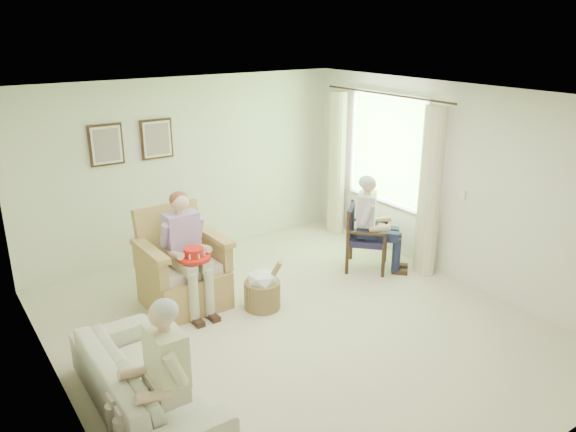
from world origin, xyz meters
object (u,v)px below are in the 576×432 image
object	(u,v)px
hatbox	(262,289)
sofa	(145,381)
wicker_armchair	(183,275)
person_sofa	(164,369)
person_dark	(372,218)
red_hat	(194,255)
wood_armchair	(364,234)
person_wicker	(186,243)

from	to	relation	value
hatbox	sofa	bearing A→B (deg)	-151.06
wicker_armchair	person_sofa	xyz separation A→B (m)	(-1.12, -2.18, 0.33)
wicker_armchair	person_dark	xyz separation A→B (m)	(2.58, -0.54, 0.39)
person_dark	wicker_armchair	bearing A→B (deg)	124.66
person_dark	red_hat	xyz separation A→B (m)	(-2.58, 0.19, 0.00)
sofa	person_sofa	world-z (taller)	person_sofa
wicker_armchair	wood_armchair	size ratio (longest dim) A/B	1.34
wood_armchair	person_sofa	size ratio (longest dim) A/B	0.71
wood_armchair	sofa	size ratio (longest dim) A/B	0.44
wicker_armchair	red_hat	xyz separation A→B (m)	(0.01, -0.36, 0.39)
sofa	hatbox	size ratio (longest dim) A/B	3.10
person_wicker	wood_armchair	bearing A→B (deg)	-6.46
wicker_armchair	person_dark	world-z (taller)	person_dark
wicker_armchair	wood_armchair	bearing A→B (deg)	-9.89
wicker_armchair	person_dark	bearing A→B (deg)	-13.08
sofa	person_wicker	bearing A→B (deg)	-36.47
person_dark	person_sofa	xyz separation A→B (m)	(-3.71, -1.64, -0.06)
wood_armchair	person_sofa	world-z (taller)	person_sofa
person_dark	person_sofa	size ratio (longest dim) A/B	1.06
person_dark	red_hat	distance (m)	2.59
wood_armchair	person_sofa	distance (m)	4.12
wicker_armchair	person_wicker	world-z (taller)	person_wicker
sofa	person_dark	size ratio (longest dim) A/B	1.52
person_wicker	person_sofa	world-z (taller)	person_wicker
wicker_armchair	person_sofa	world-z (taller)	person_sofa
sofa	person_dark	distance (m)	3.91
sofa	wood_armchair	bearing A→B (deg)	-70.91
person_dark	person_sofa	distance (m)	4.06
person_dark	wood_armchair	bearing A→B (deg)	46.53
red_hat	wood_armchair	bearing A→B (deg)	-0.84
wood_armchair	red_hat	distance (m)	2.59
wicker_armchair	sofa	size ratio (longest dim) A/B	0.60
hatbox	person_dark	bearing A→B (deg)	3.13
wicker_armchair	person_wicker	bearing A→B (deg)	-91.22
wicker_armchair	red_hat	bearing A→B (deg)	-90.33
wood_armchair	person_wicker	world-z (taller)	person_wicker
person_wicker	hatbox	size ratio (longest dim) A/B	2.20
wood_armchair	person_sofa	xyz separation A→B (m)	(-3.71, -1.79, 0.22)
hatbox	person_wicker	bearing A→B (deg)	146.91
sofa	person_sofa	xyz separation A→B (m)	(-0.00, -0.51, 0.42)
wood_armchair	sofa	xyz separation A→B (m)	(-3.71, -1.28, -0.20)
sofa	person_sofa	bearing A→B (deg)	180.00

